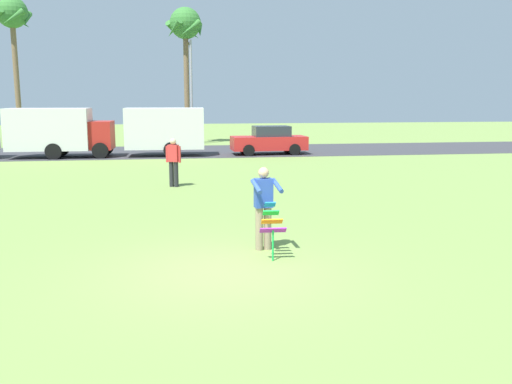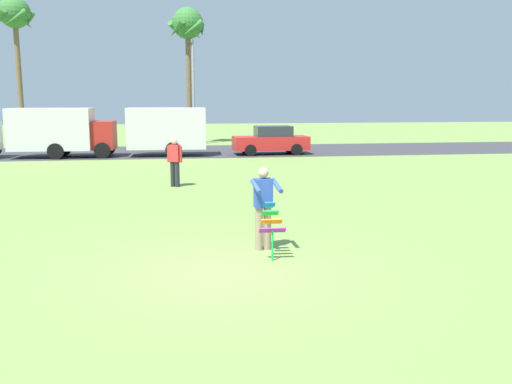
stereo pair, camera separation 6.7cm
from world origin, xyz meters
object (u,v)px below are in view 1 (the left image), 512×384
object	(u,v)px
parked_car_red	(269,141)
person_walker_near	(173,161)
palm_tree_right_near	(186,30)
palm_tree_left_near	(12,20)
streetlight_pole	(191,86)
kite_held	(272,223)
parked_truck_red_cab	(150,130)
person_kite_flyer	(264,205)
parked_truck_white_box	(33,131)

from	to	relation	value
parked_car_red	person_walker_near	xyz separation A→B (m)	(-5.42, -10.86, 0.16)
parked_car_red	palm_tree_right_near	bearing A→B (deg)	118.35
palm_tree_left_near	streetlight_pole	xyz separation A→B (m)	(11.91, -2.66, -4.41)
parked_car_red	kite_held	bearing A→B (deg)	-100.07
palm_tree_left_near	palm_tree_right_near	size ratio (longest dim) A/B	1.08
kite_held	parked_truck_red_cab	xyz separation A→B (m)	(-3.06, 20.13, 0.70)
streetlight_pole	person_walker_near	size ratio (longest dim) A/B	4.05
parked_car_red	streetlight_pole	distance (m)	9.13
parked_truck_red_cab	person_walker_near	world-z (taller)	parked_truck_red_cab
kite_held	palm_tree_left_near	world-z (taller)	palm_tree_left_near
person_kite_flyer	parked_car_red	bearing A→B (deg)	79.45
palm_tree_left_near	palm_tree_right_near	bearing A→B (deg)	-10.48
palm_tree_left_near	streetlight_pole	bearing A→B (deg)	-12.58
parked_truck_white_box	palm_tree_right_near	distance (m)	13.19
kite_held	parked_truck_red_cab	world-z (taller)	parked_truck_red_cab
kite_held	palm_tree_left_near	size ratio (longest dim) A/B	0.11
streetlight_pole	person_walker_near	distance (m)	18.69
parked_car_red	person_walker_near	bearing A→B (deg)	-116.51
streetlight_pole	parked_truck_white_box	bearing A→B (deg)	-138.93
person_kite_flyer	kite_held	size ratio (longest dim) A/B	1.60
parked_truck_red_cab	parked_car_red	world-z (taller)	parked_truck_red_cab
parked_car_red	palm_tree_right_near	xyz separation A→B (m)	(-4.33, 8.04, 6.95)
person_kite_flyer	palm_tree_right_near	distance (m)	28.37
palm_tree_right_near	person_walker_near	distance (m)	20.11
person_kite_flyer	parked_truck_red_cab	xyz separation A→B (m)	(-3.00, 19.51, 0.46)
streetlight_pole	person_walker_near	world-z (taller)	streetlight_pole
person_kite_flyer	palm_tree_right_near	xyz separation A→B (m)	(-0.70, 27.54, 6.77)
kite_held	palm_tree_right_near	bearing A→B (deg)	91.54
palm_tree_left_near	parked_truck_red_cab	bearing A→B (deg)	-47.53
kite_held	palm_tree_left_near	distance (m)	33.64
parked_car_red	streetlight_pole	world-z (taller)	streetlight_pole
parked_car_red	parked_truck_red_cab	bearing A→B (deg)	-180.00
palm_tree_left_near	streetlight_pole	distance (m)	12.98
parked_car_red	streetlight_pole	xyz separation A→B (m)	(-4.04, 7.53, 3.22)
parked_truck_white_box	streetlight_pole	bearing A→B (deg)	41.07
parked_truck_red_cab	parked_truck_white_box	bearing A→B (deg)	-180.00
person_kite_flyer	kite_held	bearing A→B (deg)	-84.77
kite_held	parked_truck_white_box	bearing A→B (deg)	114.34
parked_truck_white_box	parked_truck_red_cab	xyz separation A→B (m)	(6.05, 0.00, 0.00)
person_walker_near	palm_tree_left_near	bearing A→B (deg)	116.59
palm_tree_right_near	person_walker_near	xyz separation A→B (m)	(-1.09, -18.90, -6.79)
person_walker_near	person_kite_flyer	bearing A→B (deg)	-78.32
parked_truck_white_box	parked_truck_red_cab	distance (m)	6.05
palm_tree_left_near	parked_car_red	bearing A→B (deg)	-32.55
parked_truck_white_box	person_walker_near	distance (m)	13.08
parked_truck_red_cab	palm_tree_left_near	bearing A→B (deg)	132.47
parked_truck_white_box	streetlight_pole	xyz separation A→B (m)	(8.64, 7.53, 2.59)
parked_truck_white_box	parked_car_red	bearing A→B (deg)	0.00
person_walker_near	parked_truck_red_cab	bearing A→B (deg)	96.37
kite_held	palm_tree_right_near	distance (m)	29.03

